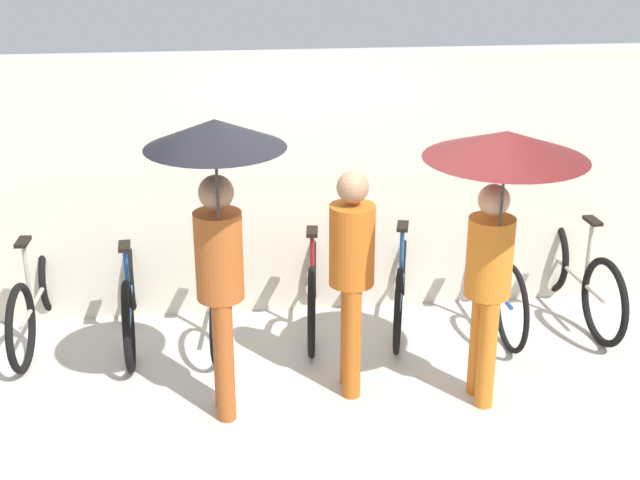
{
  "coord_description": "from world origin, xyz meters",
  "views": [
    {
      "loc": [
        -0.64,
        -5.29,
        3.47
      ],
      "look_at": [
        0.0,
        0.86,
        1.0
      ],
      "focal_mm": 50.0,
      "sensor_mm": 36.0,
      "label": 1
    }
  ],
  "objects_px": {
    "parked_bicycle_0": "(37,296)",
    "pedestrian_center": "(352,267)",
    "parked_bicycle_5": "(490,278)",
    "parked_bicycle_3": "(313,282)",
    "parked_bicycle_2": "(223,292)",
    "pedestrian_leading": "(217,198)",
    "parked_bicycle_6": "(575,274)",
    "parked_bicycle_1": "(130,294)",
    "parked_bicycle_4": "(401,280)",
    "pedestrian_trailing": "(500,190)"
  },
  "relations": [
    {
      "from": "pedestrian_leading",
      "to": "parked_bicycle_6",
      "type": "bearing_deg",
      "value": -160.84
    },
    {
      "from": "parked_bicycle_2",
      "to": "parked_bicycle_3",
      "type": "height_order",
      "value": "parked_bicycle_3"
    },
    {
      "from": "parked_bicycle_4",
      "to": "parked_bicycle_5",
      "type": "xyz_separation_m",
      "value": [
        0.75,
        -0.05,
        0.01
      ]
    },
    {
      "from": "parked_bicycle_5",
      "to": "pedestrian_trailing",
      "type": "relative_size",
      "value": 0.88
    },
    {
      "from": "parked_bicycle_6",
      "to": "pedestrian_center",
      "type": "distance_m",
      "value": 2.4
    },
    {
      "from": "parked_bicycle_3",
      "to": "parked_bicycle_4",
      "type": "bearing_deg",
      "value": -84.77
    },
    {
      "from": "parked_bicycle_3",
      "to": "pedestrian_center",
      "type": "height_order",
      "value": "pedestrian_center"
    },
    {
      "from": "parked_bicycle_2",
      "to": "parked_bicycle_5",
      "type": "distance_m",
      "value": 2.25
    },
    {
      "from": "parked_bicycle_1",
      "to": "pedestrian_trailing",
      "type": "xyz_separation_m",
      "value": [
        2.59,
        -1.35,
        1.26
      ]
    },
    {
      "from": "pedestrian_leading",
      "to": "pedestrian_center",
      "type": "bearing_deg",
      "value": -167.03
    },
    {
      "from": "parked_bicycle_3",
      "to": "parked_bicycle_4",
      "type": "height_order",
      "value": "parked_bicycle_3"
    },
    {
      "from": "parked_bicycle_2",
      "to": "parked_bicycle_3",
      "type": "relative_size",
      "value": 0.96
    },
    {
      "from": "parked_bicycle_6",
      "to": "pedestrian_trailing",
      "type": "bearing_deg",
      "value": 135.04
    },
    {
      "from": "parked_bicycle_4",
      "to": "pedestrian_trailing",
      "type": "bearing_deg",
      "value": -152.82
    },
    {
      "from": "parked_bicycle_0",
      "to": "pedestrian_center",
      "type": "relative_size",
      "value": 1.03
    },
    {
      "from": "parked_bicycle_5",
      "to": "parked_bicycle_0",
      "type": "bearing_deg",
      "value": 87.03
    },
    {
      "from": "parked_bicycle_2",
      "to": "pedestrian_center",
      "type": "height_order",
      "value": "pedestrian_center"
    },
    {
      "from": "parked_bicycle_5",
      "to": "pedestrian_center",
      "type": "bearing_deg",
      "value": 125.63
    },
    {
      "from": "parked_bicycle_2",
      "to": "parked_bicycle_5",
      "type": "relative_size",
      "value": 0.93
    },
    {
      "from": "parked_bicycle_0",
      "to": "pedestrian_leading",
      "type": "bearing_deg",
      "value": -129.77
    },
    {
      "from": "parked_bicycle_4",
      "to": "pedestrian_center",
      "type": "relative_size",
      "value": 1.02
    },
    {
      "from": "parked_bicycle_0",
      "to": "parked_bicycle_5",
      "type": "relative_size",
      "value": 0.97
    },
    {
      "from": "parked_bicycle_4",
      "to": "parked_bicycle_0",
      "type": "bearing_deg",
      "value": 103.26
    },
    {
      "from": "parked_bicycle_1",
      "to": "parked_bicycle_6",
      "type": "bearing_deg",
      "value": -94.1
    },
    {
      "from": "parked_bicycle_0",
      "to": "parked_bicycle_6",
      "type": "bearing_deg",
      "value": -88.18
    },
    {
      "from": "parked_bicycle_2",
      "to": "parked_bicycle_1",
      "type": "bearing_deg",
      "value": 95.56
    },
    {
      "from": "parked_bicycle_3",
      "to": "parked_bicycle_5",
      "type": "height_order",
      "value": "parked_bicycle_3"
    },
    {
      "from": "parked_bicycle_1",
      "to": "parked_bicycle_3",
      "type": "relative_size",
      "value": 1.03
    },
    {
      "from": "parked_bicycle_0",
      "to": "parked_bicycle_4",
      "type": "distance_m",
      "value": 3.0
    },
    {
      "from": "parked_bicycle_5",
      "to": "parked_bicycle_3",
      "type": "bearing_deg",
      "value": 85.55
    },
    {
      "from": "parked_bicycle_0",
      "to": "pedestrian_trailing",
      "type": "bearing_deg",
      "value": -110.34
    },
    {
      "from": "parked_bicycle_3",
      "to": "parked_bicycle_6",
      "type": "bearing_deg",
      "value": -85.04
    },
    {
      "from": "parked_bicycle_1",
      "to": "parked_bicycle_3",
      "type": "height_order",
      "value": "parked_bicycle_3"
    },
    {
      "from": "parked_bicycle_1",
      "to": "pedestrian_center",
      "type": "distance_m",
      "value": 2.06
    },
    {
      "from": "parked_bicycle_3",
      "to": "parked_bicycle_1",
      "type": "bearing_deg",
      "value": 98.63
    },
    {
      "from": "parked_bicycle_2",
      "to": "pedestrian_leading",
      "type": "relative_size",
      "value": 0.78
    },
    {
      "from": "parked_bicycle_4",
      "to": "pedestrian_center",
      "type": "height_order",
      "value": "pedestrian_center"
    },
    {
      "from": "pedestrian_trailing",
      "to": "parked_bicycle_3",
      "type": "bearing_deg",
      "value": -55.66
    },
    {
      "from": "parked_bicycle_1",
      "to": "pedestrian_leading",
      "type": "relative_size",
      "value": 0.83
    },
    {
      "from": "parked_bicycle_1",
      "to": "parked_bicycle_5",
      "type": "distance_m",
      "value": 3.0
    },
    {
      "from": "parked_bicycle_4",
      "to": "pedestrian_trailing",
      "type": "height_order",
      "value": "pedestrian_trailing"
    },
    {
      "from": "parked_bicycle_2",
      "to": "parked_bicycle_5",
      "type": "height_order",
      "value": "parked_bicycle_2"
    },
    {
      "from": "parked_bicycle_3",
      "to": "pedestrian_center",
      "type": "relative_size",
      "value": 1.04
    },
    {
      "from": "parked_bicycle_2",
      "to": "pedestrian_center",
      "type": "distance_m",
      "value": 1.52
    },
    {
      "from": "pedestrian_trailing",
      "to": "parked_bicycle_1",
      "type": "bearing_deg",
      "value": -30.93
    },
    {
      "from": "parked_bicycle_1",
      "to": "parked_bicycle_4",
      "type": "bearing_deg",
      "value": -93.03
    },
    {
      "from": "parked_bicycle_0",
      "to": "parked_bicycle_5",
      "type": "xyz_separation_m",
      "value": [
        3.75,
        -0.06,
        0.02
      ]
    },
    {
      "from": "parked_bicycle_6",
      "to": "parked_bicycle_3",
      "type": "bearing_deg",
      "value": 84.11
    },
    {
      "from": "parked_bicycle_3",
      "to": "pedestrian_leading",
      "type": "xyz_separation_m",
      "value": [
        -0.74,
        -1.38,
        1.24
      ]
    },
    {
      "from": "pedestrian_leading",
      "to": "parked_bicycle_3",
      "type": "bearing_deg",
      "value": -122.87
    }
  ]
}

